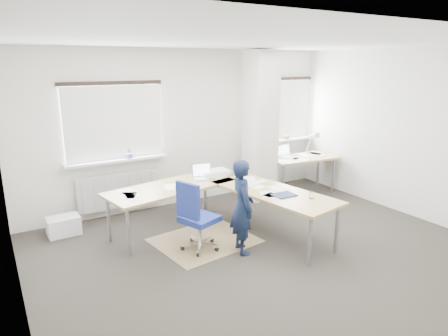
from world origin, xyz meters
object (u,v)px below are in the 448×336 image
task_chair (198,231)px  desk_side (302,159)px  desk_main (223,190)px  person (242,207)px

task_chair → desk_side: bearing=2.9°
desk_main → person: person is taller
desk_side → task_chair: (-3.01, -1.25, -0.40)m
task_chair → person: size_ratio=0.78×
desk_main → person: (-0.10, -0.67, -0.04)m
desk_side → person: bearing=-140.8°
person → desk_main: bearing=5.0°
desk_main → person: bearing=-108.7°
task_chair → person: 0.72m
desk_main → desk_side: size_ratio=1.91×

